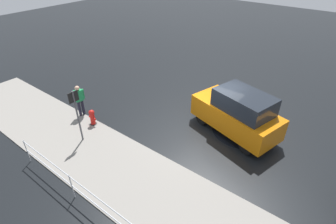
% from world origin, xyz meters
% --- Properties ---
extents(ground_plane, '(60.00, 60.00, 0.00)m').
position_xyz_m(ground_plane, '(0.00, 0.00, 0.00)').
color(ground_plane, black).
extents(kerb_strip, '(24.00, 3.20, 0.04)m').
position_xyz_m(kerb_strip, '(0.00, 4.20, 0.02)').
color(kerb_strip, gray).
rests_on(kerb_strip, ground).
extents(moving_hatchback, '(4.21, 2.68, 2.06)m').
position_xyz_m(moving_hatchback, '(-1.29, -0.63, 1.03)').
color(moving_hatchback, orange).
rests_on(moving_hatchback, ground).
extents(fire_hydrant, '(0.42, 0.31, 0.80)m').
position_xyz_m(fire_hydrant, '(4.20, 2.88, 0.40)').
color(fire_hydrant, red).
rests_on(fire_hydrant, ground).
extents(pedestrian, '(0.30, 0.56, 1.62)m').
position_xyz_m(pedestrian, '(5.25, 2.70, 0.96)').
color(pedestrian, '#1E8C4C').
rests_on(pedestrian, ground).
extents(metal_railing, '(8.50, 0.04, 1.05)m').
position_xyz_m(metal_railing, '(-0.04, 5.95, 0.74)').
color(metal_railing, '#B7BABF').
rests_on(metal_railing, ground).
extents(sign_post, '(0.07, 0.44, 2.40)m').
position_xyz_m(sign_post, '(3.65, 3.89, 1.58)').
color(sign_post, '#4C4C51').
rests_on(sign_post, ground).
extents(puddle_patch, '(2.57, 2.57, 0.01)m').
position_xyz_m(puddle_patch, '(-1.49, -0.87, 0.00)').
color(puddle_patch, black).
rests_on(puddle_patch, ground).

